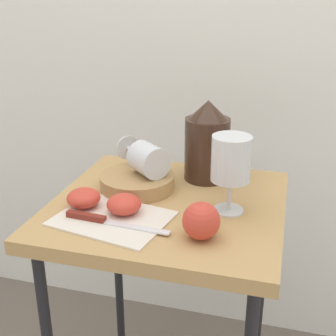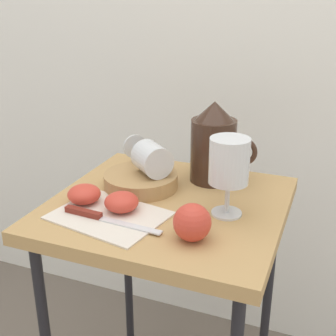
{
  "view_description": "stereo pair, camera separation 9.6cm",
  "coord_description": "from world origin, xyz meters",
  "px_view_note": "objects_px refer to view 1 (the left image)",
  "views": [
    {
      "loc": [
        0.24,
        -0.86,
        1.15
      ],
      "look_at": [
        0.0,
        0.0,
        0.8
      ],
      "focal_mm": 48.19,
      "sensor_mm": 36.0,
      "label": 1
    },
    {
      "loc": [
        0.33,
        -0.83,
        1.15
      ],
      "look_at": [
        0.0,
        0.0,
        0.8
      ],
      "focal_mm": 48.19,
      "sensor_mm": 36.0,
      "label": 2
    }
  ],
  "objects_px": {
    "pitcher": "(207,148)",
    "apple_whole": "(201,221)",
    "table": "(168,233)",
    "knife": "(102,220)",
    "apple_half_right": "(124,204)",
    "wine_glass_upright": "(231,163)",
    "basket_tray": "(137,182)",
    "apple_half_left": "(84,198)",
    "wine_glass_tipped_near": "(148,159)"
  },
  "relations": [
    {
      "from": "wine_glass_upright",
      "to": "apple_half_left",
      "type": "distance_m",
      "value": 0.32
    },
    {
      "from": "basket_tray",
      "to": "apple_whole",
      "type": "xyz_separation_m",
      "value": [
        0.19,
        -0.18,
        0.02
      ]
    },
    {
      "from": "apple_half_left",
      "to": "wine_glass_upright",
      "type": "bearing_deg",
      "value": 12.62
    },
    {
      "from": "basket_tray",
      "to": "knife",
      "type": "relative_size",
      "value": 0.78
    },
    {
      "from": "wine_glass_upright",
      "to": "wine_glass_tipped_near",
      "type": "xyz_separation_m",
      "value": [
        -0.2,
        0.07,
        -0.04
      ]
    },
    {
      "from": "wine_glass_upright",
      "to": "apple_whole",
      "type": "relative_size",
      "value": 2.31
    },
    {
      "from": "wine_glass_tipped_near",
      "to": "apple_half_right",
      "type": "xyz_separation_m",
      "value": [
        -0.01,
        -0.14,
        -0.05
      ]
    },
    {
      "from": "wine_glass_upright",
      "to": "apple_half_right",
      "type": "height_order",
      "value": "wine_glass_upright"
    },
    {
      "from": "basket_tray",
      "to": "apple_half_right",
      "type": "relative_size",
      "value": 2.42
    },
    {
      "from": "apple_half_right",
      "to": "table",
      "type": "bearing_deg",
      "value": 48.8
    },
    {
      "from": "table",
      "to": "apple_half_right",
      "type": "distance_m",
      "value": 0.15
    },
    {
      "from": "basket_tray",
      "to": "pitcher",
      "type": "height_order",
      "value": "pitcher"
    },
    {
      "from": "wine_glass_tipped_near",
      "to": "apple_half_right",
      "type": "distance_m",
      "value": 0.15
    },
    {
      "from": "table",
      "to": "basket_tray",
      "type": "relative_size",
      "value": 4.13
    },
    {
      "from": "table",
      "to": "apple_half_left",
      "type": "height_order",
      "value": "apple_half_left"
    },
    {
      "from": "apple_whole",
      "to": "apple_half_left",
      "type": "bearing_deg",
      "value": 168.09
    },
    {
      "from": "table",
      "to": "wine_glass_upright",
      "type": "distance_m",
      "value": 0.23
    },
    {
      "from": "apple_half_right",
      "to": "wine_glass_upright",
      "type": "bearing_deg",
      "value": 19.21
    },
    {
      "from": "table",
      "to": "wine_glass_upright",
      "type": "height_order",
      "value": "wine_glass_upright"
    },
    {
      "from": "knife",
      "to": "wine_glass_upright",
      "type": "bearing_deg",
      "value": 27.25
    },
    {
      "from": "table",
      "to": "apple_whole",
      "type": "distance_m",
      "value": 0.2
    },
    {
      "from": "apple_whole",
      "to": "knife",
      "type": "bearing_deg",
      "value": 179.59
    },
    {
      "from": "basket_tray",
      "to": "apple_whole",
      "type": "height_order",
      "value": "apple_whole"
    },
    {
      "from": "basket_tray",
      "to": "wine_glass_tipped_near",
      "type": "distance_m",
      "value": 0.06
    },
    {
      "from": "basket_tray",
      "to": "wine_glass_upright",
      "type": "height_order",
      "value": "wine_glass_upright"
    },
    {
      "from": "table",
      "to": "apple_whole",
      "type": "height_order",
      "value": "apple_whole"
    },
    {
      "from": "pitcher",
      "to": "apple_half_left",
      "type": "bearing_deg",
      "value": -133.89
    },
    {
      "from": "basket_tray",
      "to": "apple_whole",
      "type": "relative_size",
      "value": 2.42
    },
    {
      "from": "basket_tray",
      "to": "knife",
      "type": "distance_m",
      "value": 0.18
    },
    {
      "from": "basket_tray",
      "to": "table",
      "type": "bearing_deg",
      "value": -28.84
    },
    {
      "from": "table",
      "to": "knife",
      "type": "distance_m",
      "value": 0.19
    },
    {
      "from": "apple_half_left",
      "to": "apple_half_right",
      "type": "bearing_deg",
      "value": -3.04
    },
    {
      "from": "basket_tray",
      "to": "wine_glass_upright",
      "type": "bearing_deg",
      "value": -14.7
    },
    {
      "from": "wine_glass_tipped_near",
      "to": "apple_half_right",
      "type": "height_order",
      "value": "wine_glass_tipped_near"
    },
    {
      "from": "apple_half_right",
      "to": "apple_whole",
      "type": "distance_m",
      "value": 0.18
    },
    {
      "from": "wine_glass_upright",
      "to": "apple_whole",
      "type": "xyz_separation_m",
      "value": [
        -0.03,
        -0.12,
        -0.07
      ]
    },
    {
      "from": "wine_glass_tipped_near",
      "to": "apple_half_left",
      "type": "bearing_deg",
      "value": -125.92
    },
    {
      "from": "table",
      "to": "basket_tray",
      "type": "bearing_deg",
      "value": 151.16
    },
    {
      "from": "pitcher",
      "to": "apple_whole",
      "type": "relative_size",
      "value": 2.73
    },
    {
      "from": "wine_glass_tipped_near",
      "to": "apple_whole",
      "type": "height_order",
      "value": "wine_glass_tipped_near"
    },
    {
      "from": "pitcher",
      "to": "knife",
      "type": "xyz_separation_m",
      "value": [
        -0.16,
        -0.28,
        -0.07
      ]
    },
    {
      "from": "apple_half_right",
      "to": "knife",
      "type": "xyz_separation_m",
      "value": [
        -0.03,
        -0.05,
        -0.02
      ]
    },
    {
      "from": "wine_glass_upright",
      "to": "knife",
      "type": "relative_size",
      "value": 0.75
    },
    {
      "from": "wine_glass_tipped_near",
      "to": "apple_whole",
      "type": "distance_m",
      "value": 0.26
    },
    {
      "from": "basket_tray",
      "to": "wine_glass_upright",
      "type": "xyz_separation_m",
      "value": [
        0.22,
        -0.06,
        0.09
      ]
    },
    {
      "from": "basket_tray",
      "to": "pitcher",
      "type": "relative_size",
      "value": 0.88
    },
    {
      "from": "knife",
      "to": "basket_tray",
      "type": "bearing_deg",
      "value": 85.77
    },
    {
      "from": "wine_glass_upright",
      "to": "apple_half_right",
      "type": "distance_m",
      "value": 0.24
    },
    {
      "from": "wine_glass_upright",
      "to": "table",
      "type": "bearing_deg",
      "value": 175.74
    },
    {
      "from": "pitcher",
      "to": "apple_whole",
      "type": "distance_m",
      "value": 0.29
    }
  ]
}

